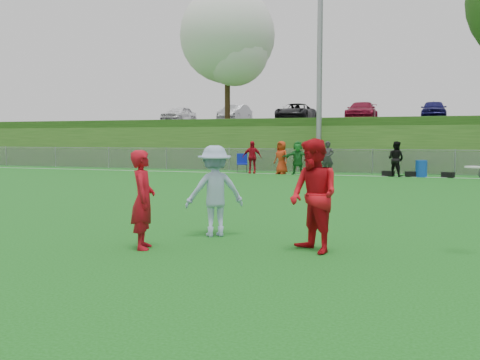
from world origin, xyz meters
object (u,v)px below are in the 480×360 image
at_px(player_blue, 215,191).
at_px(player_red_center, 314,196).
at_px(player_red_left, 143,200).
at_px(recycling_bin, 421,169).
at_px(frisbee, 474,167).

bearing_deg(player_blue, player_red_center, 124.06).
bearing_deg(player_red_left, recycling_bin, -35.80).
distance_m(player_red_center, player_blue, 2.20).
xyz_separation_m(player_red_left, player_red_center, (2.72, 0.65, 0.10)).
bearing_deg(recycling_bin, player_red_center, -94.37).
xyz_separation_m(player_blue, frisbee, (4.42, -0.21, 0.54)).
bearing_deg(player_blue, frisbee, 143.26).
height_order(player_red_center, recycling_bin, player_red_center).
bearing_deg(recycling_bin, player_red_left, -102.25).
bearing_deg(recycling_bin, player_blue, -101.13).
bearing_deg(player_red_center, recycling_bin, 128.57).
bearing_deg(player_red_left, player_red_center, -100.02).
relative_size(player_red_center, frisbee, 6.75).
relative_size(player_blue, recycling_bin, 2.13).
relative_size(player_red_left, frisbee, 6.05).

